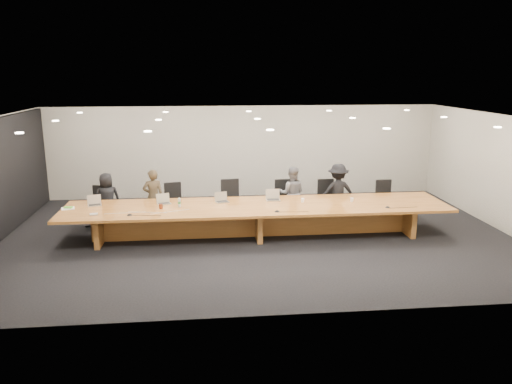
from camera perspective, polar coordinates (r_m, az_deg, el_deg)
ground at (r=11.93m, az=0.15°, el=-5.01°), size 12.00×12.00×0.00m
back_wall at (r=15.48m, az=-1.42°, el=4.65°), size 12.00×0.02×2.80m
conference_table at (r=11.77m, az=0.15°, el=-2.61°), size 9.00×1.80×0.75m
chair_far_left at (r=13.12m, az=-17.63°, el=-1.58°), size 0.66×0.66×1.03m
chair_left at (r=12.97m, az=-9.28°, el=-1.25°), size 0.65×0.65×1.05m
chair_mid_left at (r=12.83m, az=-2.80°, el=-1.06°), size 0.65×0.65×1.13m
chair_mid_right at (r=13.13m, az=3.29°, el=-0.88°), size 0.58×0.58×1.06m
chair_right at (r=13.38m, az=8.15°, el=-0.77°), size 0.55×0.55×1.04m
chair_far_right at (r=13.72m, az=14.59°, el=-0.77°), size 0.53×0.53×1.01m
person_a at (r=13.13m, az=-16.64°, el=-0.78°), size 0.77×0.64×1.35m
person_b at (r=12.93m, az=-11.66°, el=-0.54°), size 0.56×0.41×1.42m
person_c at (r=13.05m, az=4.12°, el=-0.17°), size 0.78×0.67×1.42m
person_d at (r=13.20m, az=9.31°, el=0.00°), size 0.97×0.56×1.49m
laptop_a at (r=12.25m, az=-17.99°, el=-0.93°), size 0.36×0.30×0.25m
laptop_b at (r=12.00m, az=-10.48°, el=-0.79°), size 0.37×0.31×0.24m
laptop_c at (r=11.98m, az=-3.89°, el=-0.61°), size 0.36×0.30×0.24m
laptop_d at (r=12.13m, az=1.98°, el=-0.35°), size 0.35×0.25×0.27m
water_bottle at (r=11.69m, az=-8.76°, el=-1.21°), size 0.09×0.09×0.20m
amber_mug at (r=11.62m, az=-10.83°, el=-1.62°), size 0.11×0.11×0.11m
paper_cup_near at (r=12.03m, az=5.35°, el=-0.94°), size 0.10×0.10×0.10m
paper_cup_far at (r=12.24m, az=10.91°, el=-0.89°), size 0.10×0.10×0.09m
notepad at (r=12.20m, az=-20.70°, el=-1.76°), size 0.33×0.29×0.02m
lime_gadget at (r=12.20m, az=-20.66°, el=-1.65°), size 0.20×0.13×0.03m
av_box at (r=11.50m, az=-18.05°, el=-2.44°), size 0.20×0.16×0.03m
mic_left at (r=11.24m, az=-14.25°, el=-2.52°), size 0.15×0.15×0.03m
mic_center at (r=11.18m, az=2.43°, el=-2.19°), size 0.17×0.17×0.03m
mic_right at (r=11.91m, az=14.79°, el=-1.66°), size 0.12×0.12×0.03m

